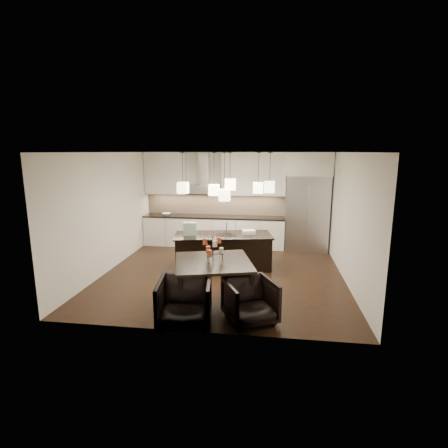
# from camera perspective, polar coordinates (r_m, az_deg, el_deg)

# --- Properties ---
(floor) EXTENTS (5.50, 5.50, 0.02)m
(floor) POSITION_cam_1_polar(r_m,az_deg,el_deg) (8.30, -0.19, -8.14)
(floor) COLOR black
(floor) RESTS_ON ground
(ceiling) EXTENTS (5.50, 5.50, 0.02)m
(ceiling) POSITION_cam_1_polar(r_m,az_deg,el_deg) (7.81, -0.20, 11.71)
(ceiling) COLOR white
(ceiling) RESTS_ON wall_back
(wall_back) EXTENTS (5.50, 0.02, 2.80)m
(wall_back) POSITION_cam_1_polar(r_m,az_deg,el_deg) (10.64, 1.89, 4.10)
(wall_back) COLOR silver
(wall_back) RESTS_ON ground
(wall_front) EXTENTS (5.50, 0.02, 2.80)m
(wall_front) POSITION_cam_1_polar(r_m,az_deg,el_deg) (5.28, -4.40, -3.82)
(wall_front) COLOR silver
(wall_front) RESTS_ON ground
(wall_left) EXTENTS (0.02, 5.50, 2.80)m
(wall_left) POSITION_cam_1_polar(r_m,az_deg,el_deg) (8.75, -18.40, 1.84)
(wall_left) COLOR silver
(wall_left) RESTS_ON ground
(wall_right) EXTENTS (0.02, 5.50, 2.80)m
(wall_right) POSITION_cam_1_polar(r_m,az_deg,el_deg) (8.03, 19.69, 0.91)
(wall_right) COLOR silver
(wall_right) RESTS_ON ground
(refrigerator) EXTENTS (1.20, 0.72, 2.15)m
(refrigerator) POSITION_cam_1_polar(r_m,az_deg,el_deg) (10.31, 13.34, 1.71)
(refrigerator) COLOR #B7B7BA
(refrigerator) RESTS_ON floor
(fridge_panel) EXTENTS (1.26, 0.72, 0.65)m
(fridge_panel) POSITION_cam_1_polar(r_m,az_deg,el_deg) (10.17, 13.72, 9.50)
(fridge_panel) COLOR silver
(fridge_panel) RESTS_ON refrigerator
(lower_cabinets) EXTENTS (4.21, 0.62, 0.88)m
(lower_cabinets) POSITION_cam_1_polar(r_m,az_deg,el_deg) (10.57, -1.71, -1.24)
(lower_cabinets) COLOR silver
(lower_cabinets) RESTS_ON floor
(countertop) EXTENTS (4.21, 0.66, 0.04)m
(countertop) POSITION_cam_1_polar(r_m,az_deg,el_deg) (10.48, -1.72, 1.21)
(countertop) COLOR black
(countertop) RESTS_ON lower_cabinets
(backsplash) EXTENTS (4.21, 0.02, 0.63)m
(backsplash) POSITION_cam_1_polar(r_m,az_deg,el_deg) (10.72, -1.47, 3.26)
(backsplash) COLOR tan
(backsplash) RESTS_ON countertop
(upper_cab_left) EXTENTS (1.25, 0.35, 1.25)m
(upper_cab_left) POSITION_cam_1_polar(r_m,az_deg,el_deg) (10.80, -9.47, 8.19)
(upper_cab_left) COLOR silver
(upper_cab_left) RESTS_ON wall_back
(upper_cab_right) EXTENTS (1.85, 0.35, 1.25)m
(upper_cab_right) POSITION_cam_1_polar(r_m,az_deg,el_deg) (10.33, 4.88, 8.15)
(upper_cab_right) COLOR silver
(upper_cab_right) RESTS_ON wall_back
(hood_canopy) EXTENTS (0.90, 0.52, 0.24)m
(hood_canopy) POSITION_cam_1_polar(r_m,az_deg,el_deg) (10.47, -3.33, 5.72)
(hood_canopy) COLOR #B7B7BA
(hood_canopy) RESTS_ON wall_back
(hood_chimney) EXTENTS (0.30, 0.28, 0.96)m
(hood_chimney) POSITION_cam_1_polar(r_m,az_deg,el_deg) (10.53, -3.25, 9.03)
(hood_chimney) COLOR #B7B7BA
(hood_chimney) RESTS_ON hood_canopy
(fruit_bowl) EXTENTS (0.29, 0.29, 0.06)m
(fruit_bowl) POSITION_cam_1_polar(r_m,az_deg,el_deg) (10.75, -9.35, 1.61)
(fruit_bowl) COLOR silver
(fruit_bowl) RESTS_ON countertop
(island_body) EXTENTS (2.40, 1.32, 0.80)m
(island_body) POSITION_cam_1_polar(r_m,az_deg,el_deg) (8.61, -0.16, -4.55)
(island_body) COLOR black
(island_body) RESTS_ON floor
(island_top) EXTENTS (2.48, 1.40, 0.04)m
(island_top) POSITION_cam_1_polar(r_m,az_deg,el_deg) (8.50, -0.16, -1.85)
(island_top) COLOR black
(island_top) RESTS_ON island_body
(faucet) EXTENTS (0.13, 0.23, 0.34)m
(faucet) POSITION_cam_1_polar(r_m,az_deg,el_deg) (8.55, 0.42, -0.46)
(faucet) COLOR silver
(faucet) RESTS_ON island_top
(tote_bag) EXTENTS (0.33, 0.22, 0.31)m
(tote_bag) POSITION_cam_1_polar(r_m,az_deg,el_deg) (8.46, -5.60, -0.77)
(tote_bag) COLOR #215B43
(tote_bag) RESTS_ON island_top
(food_container) EXTENTS (0.34, 0.27, 0.09)m
(food_container) POSITION_cam_1_polar(r_m,az_deg,el_deg) (8.59, 4.05, -1.30)
(food_container) COLOR silver
(food_container) RESTS_ON island_top
(dining_table) EXTENTS (1.69, 1.69, 0.82)m
(dining_table) POSITION_cam_1_polar(r_m,az_deg,el_deg) (6.65, -1.79, -9.45)
(dining_table) COLOR black
(dining_table) RESTS_ON floor
(candelabra) EXTENTS (0.49, 0.49, 0.48)m
(candelabra) POSITION_cam_1_polar(r_m,az_deg,el_deg) (6.44, -1.83, -4.01)
(candelabra) COLOR black
(candelabra) RESTS_ON dining_table
(candle_a) EXTENTS (0.10, 0.10, 0.11)m
(candle_a) POSITION_cam_1_polar(r_m,az_deg,el_deg) (6.47, -0.46, -4.36)
(candle_a) COLOR beige
(candle_a) RESTS_ON candelabra
(candle_b) EXTENTS (0.10, 0.10, 0.11)m
(candle_b) POSITION_cam_1_polar(r_m,az_deg,el_deg) (6.57, -2.61, -4.11)
(candle_b) COLOR #D24526
(candle_b) RESTS_ON candelabra
(candle_c) EXTENTS (0.10, 0.10, 0.11)m
(candle_c) POSITION_cam_1_polar(r_m,az_deg,el_deg) (6.32, -2.40, -4.76)
(candle_c) COLOR #A34525
(candle_c) RESTS_ON candelabra
(candle_d) EXTENTS (0.10, 0.10, 0.11)m
(candle_d) POSITION_cam_1_polar(r_m,az_deg,el_deg) (6.51, -0.86, -2.64)
(candle_d) COLOR #D24526
(candle_d) RESTS_ON candelabra
(candle_e) EXTENTS (0.10, 0.10, 0.11)m
(candle_e) POSITION_cam_1_polar(r_m,az_deg,el_deg) (6.41, -3.12, -2.88)
(candle_e) COLOR #A34525
(candle_e) RESTS_ON candelabra
(candle_f) EXTENTS (0.10, 0.10, 0.11)m
(candle_f) POSITION_cam_1_polar(r_m,az_deg,el_deg) (6.27, -1.50, -3.22)
(candle_f) COLOR beige
(candle_f) RESTS_ON candelabra
(armchair_left) EXTENTS (0.96, 0.98, 0.80)m
(armchair_left) POSITION_cam_1_polar(r_m,az_deg,el_deg) (5.86, -6.44, -12.65)
(armchair_left) COLOR black
(armchair_left) RESTS_ON floor
(armchair_right) EXTENTS (1.06, 1.07, 0.73)m
(armchair_right) POSITION_cam_1_polar(r_m,az_deg,el_deg) (5.99, 4.28, -12.43)
(armchair_right) COLOR black
(armchair_right) RESTS_ON floor
(pendant_a) EXTENTS (0.24, 0.24, 0.26)m
(pendant_a) POSITION_cam_1_polar(r_m,az_deg,el_deg) (8.44, -6.71, 5.90)
(pendant_a) COLOR #FFF9B2
(pendant_a) RESTS_ON ceiling
(pendant_b) EXTENTS (0.24, 0.24, 0.26)m
(pendant_b) POSITION_cam_1_polar(r_m,az_deg,el_deg) (8.53, -1.64, 5.57)
(pendant_b) COLOR #FFF9B2
(pendant_b) RESTS_ON ceiling
(pendant_c) EXTENTS (0.24, 0.24, 0.26)m
(pendant_c) POSITION_cam_1_polar(r_m,az_deg,el_deg) (8.12, 1.00, 6.49)
(pendant_c) COLOR #FFF9B2
(pendant_c) RESTS_ON ceiling
(pendant_d) EXTENTS (0.24, 0.24, 0.26)m
(pendant_d) POSITION_cam_1_polar(r_m,az_deg,el_deg) (8.59, 5.62, 5.89)
(pendant_d) COLOR #FFF9B2
(pendant_d) RESTS_ON ceiling
(pendant_e) EXTENTS (0.24, 0.24, 0.26)m
(pendant_e) POSITION_cam_1_polar(r_m,az_deg,el_deg) (8.26, 7.44, 6.01)
(pendant_e) COLOR #FFF9B2
(pendant_e) RESTS_ON ceiling
(pendant_f) EXTENTS (0.24, 0.24, 0.26)m
(pendant_f) POSITION_cam_1_polar(r_m,az_deg,el_deg) (8.01, 0.08, 4.73)
(pendant_f) COLOR #FFF9B2
(pendant_f) RESTS_ON ceiling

